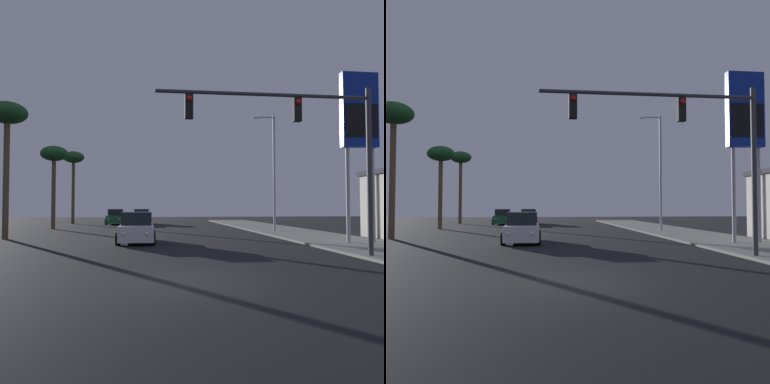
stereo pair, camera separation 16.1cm
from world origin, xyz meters
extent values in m
plane|color=black|center=(0.00, 0.00, 0.00)|extent=(120.00, 120.00, 0.00)
cube|color=gray|center=(9.50, 10.00, 0.06)|extent=(5.00, 60.00, 0.12)
cube|color=#B7B7BC|center=(-1.88, 32.71, 0.58)|extent=(1.94, 4.26, 0.80)
cube|color=black|center=(-1.88, 32.86, 1.33)|extent=(1.67, 2.05, 0.70)
cylinder|color=black|center=(-2.78, 31.41, 0.32)|extent=(0.24, 0.64, 0.64)
cylinder|color=black|center=(-0.98, 31.41, 0.32)|extent=(0.24, 0.64, 0.64)
cylinder|color=black|center=(-2.78, 34.01, 0.32)|extent=(0.24, 0.64, 0.64)
cylinder|color=black|center=(-0.98, 34.01, 0.32)|extent=(0.24, 0.64, 0.64)
sphere|color=#F2EACC|center=(-2.44, 30.59, 0.63)|extent=(0.18, 0.18, 0.18)
sphere|color=#F2EACC|center=(-1.32, 30.59, 0.63)|extent=(0.18, 0.18, 0.18)
cube|color=#195933|center=(-4.68, 32.19, 0.58)|extent=(1.86, 4.23, 0.80)
cube|color=black|center=(-4.68, 32.34, 1.33)|extent=(1.63, 2.02, 0.70)
cylinder|color=black|center=(-5.58, 30.89, 0.32)|extent=(0.24, 0.64, 0.64)
cylinder|color=black|center=(-3.78, 30.89, 0.32)|extent=(0.24, 0.64, 0.64)
cylinder|color=black|center=(-5.58, 33.49, 0.32)|extent=(0.24, 0.64, 0.64)
cylinder|color=black|center=(-3.78, 33.49, 0.32)|extent=(0.24, 0.64, 0.64)
sphere|color=#F2EACC|center=(-5.24, 30.07, 0.63)|extent=(0.18, 0.18, 0.18)
sphere|color=#F2EACC|center=(-4.13, 30.07, 0.63)|extent=(0.18, 0.18, 0.18)
cube|color=silver|center=(-1.72, 10.83, 0.58)|extent=(1.85, 4.22, 0.80)
cube|color=black|center=(-1.72, 10.98, 1.33)|extent=(1.63, 2.02, 0.70)
cylinder|color=black|center=(-2.62, 9.53, 0.32)|extent=(0.24, 0.64, 0.64)
cylinder|color=black|center=(-0.82, 9.53, 0.32)|extent=(0.24, 0.64, 0.64)
cylinder|color=black|center=(-2.62, 12.13, 0.32)|extent=(0.24, 0.64, 0.64)
cylinder|color=black|center=(-0.82, 12.13, 0.32)|extent=(0.24, 0.64, 0.64)
sphere|color=#F2EACC|center=(-2.28, 8.71, 0.63)|extent=(0.18, 0.18, 0.18)
sphere|color=#F2EACC|center=(-1.16, 8.71, 0.63)|extent=(0.18, 0.18, 0.18)
cylinder|color=#38383D|center=(7.43, 3.54, 3.37)|extent=(0.20, 0.20, 6.50)
cylinder|color=#38383D|center=(3.29, 3.54, 6.22)|extent=(8.28, 0.14, 0.14)
cube|color=black|center=(4.53, 3.54, 5.67)|extent=(0.30, 0.24, 0.90)
sphere|color=red|center=(4.53, 3.40, 5.94)|extent=(0.20, 0.20, 0.20)
cube|color=black|center=(0.39, 3.54, 5.67)|extent=(0.30, 0.24, 0.90)
sphere|color=red|center=(0.39, 3.40, 5.94)|extent=(0.20, 0.20, 0.20)
cylinder|color=#99999E|center=(8.69, 18.22, 4.62)|extent=(0.18, 0.18, 9.00)
cylinder|color=#99999E|center=(7.99, 18.22, 8.97)|extent=(1.40, 0.10, 0.10)
ellipsoid|color=silver|center=(7.29, 18.22, 8.92)|extent=(0.50, 0.24, 0.20)
cylinder|color=#99999E|center=(9.34, 8.54, 2.62)|extent=(0.20, 0.20, 5.00)
cylinder|color=#99999E|center=(10.74, 8.54, 2.62)|extent=(0.20, 0.20, 5.00)
cube|color=navy|center=(10.04, 8.54, 7.12)|extent=(2.00, 0.40, 4.00)
cube|color=black|center=(10.04, 8.33, 6.52)|extent=(1.80, 0.03, 1.80)
cylinder|color=brown|center=(-9.76, 14.00, 3.65)|extent=(0.36, 0.36, 7.29)
ellipsoid|color=#1E5123|center=(-9.76, 14.00, 7.77)|extent=(2.40, 2.40, 1.32)
cylinder|color=brown|center=(-9.39, 24.00, 3.09)|extent=(0.36, 0.36, 6.17)
ellipsoid|color=#1E5123|center=(-9.39, 24.00, 6.65)|extent=(2.40, 2.40, 1.32)
cylinder|color=brown|center=(-9.66, 34.00, 3.58)|extent=(0.36, 0.36, 7.16)
ellipsoid|color=#1E5123|center=(-9.66, 34.00, 7.64)|extent=(2.40, 2.40, 1.32)
camera|label=1|loc=(-1.06, -10.00, 2.01)|focal=35.00mm
camera|label=2|loc=(-0.90, -10.01, 2.01)|focal=35.00mm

